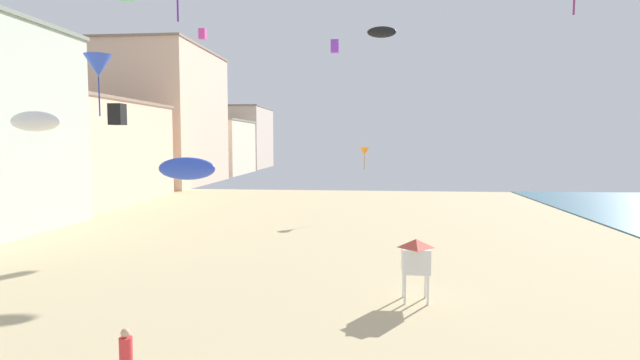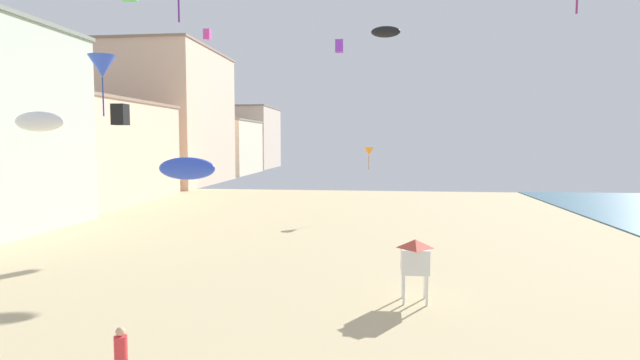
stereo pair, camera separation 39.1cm
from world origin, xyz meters
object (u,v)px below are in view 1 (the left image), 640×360
Objects in this scene: kite_black_parafoil at (382,32)px; kite_magenta_box at (202,34)px; kite_flyer at (126,355)px; kite_blue_parafoil at (187,169)px; kite_black_box at (117,114)px; lifeguard_stand at (416,256)px; kite_orange_delta at (364,151)px; kite_purple_box_2 at (335,46)px; kite_blue_delta at (98,66)px; kite_white_parafoil at (35,121)px.

kite_magenta_box reaches higher than kite_black_parafoil.
kite_flyer is 9.50m from kite_blue_parafoil.
lifeguard_stand is at bearing -18.84° from kite_black_box.
kite_orange_delta is 9.67m from kite_purple_box_2.
kite_black_box reaches higher than lifeguard_stand.
kite_black_box is at bearing 157.04° from lifeguard_stand.
kite_magenta_box is (-15.79, 20.93, 13.53)m from lifeguard_stand.
kite_black_box is (-10.15, -19.41, -6.96)m from kite_purple_box_2.
kite_blue_parafoil is at bearing -73.24° from kite_magenta_box.
kite_black_box is at bearing 138.65° from kite_blue_parafoil.
kite_orange_delta is at bearing 91.43° from lifeguard_stand.
kite_orange_delta is 22.83m from kite_black_box.
kite_blue_delta reaches higher than kite_blue_parafoil.
kite_magenta_box reaches higher than kite_blue_delta.
kite_purple_box_2 reaches higher than kite_blue_delta.
kite_black_box is at bearing 101.59° from kite_flyer.
kite_magenta_box reaches higher than kite_blue_parafoil.
lifeguard_stand is at bearing -12.13° from kite_white_parafoil.
kite_blue_delta is (-1.84, -13.07, -4.52)m from kite_magenta_box.
kite_blue_parafoil is (-9.56, 0.25, 3.49)m from lifeguard_stand.
kite_blue_parafoil is 2.20× the size of kite_black_box.
kite_white_parafoil is 1.37× the size of kite_orange_delta.
kite_orange_delta is (16.68, 19.83, -1.92)m from kite_white_parafoil.
lifeguard_stand is 10.18m from kite_blue_parafoil.
kite_white_parafoil is 25.89m from kite_purple_box_2.
kite_black_parafoil is (-1.02, 19.13, 12.99)m from lifeguard_stand.
kite_blue_delta is 21.33m from kite_purple_box_2.
lifeguard_stand is 29.51m from kite_magenta_box.
kite_black_box is (3.85, 1.08, 0.39)m from kite_white_parafoil.
kite_white_parafoil is 5.23m from kite_blue_delta.
kite_black_parafoil reaches higher than kite_black_box.
lifeguard_stand is 2.96× the size of kite_magenta_box.
kite_blue_delta is (1.37, 3.77, 3.35)m from kite_white_parafoil.
kite_purple_box_2 is at bearing 166.09° from kite_orange_delta.
kite_black_box is (-15.15, 5.17, 6.05)m from lifeguard_stand.
lifeguard_stand is 0.71× the size of kite_blue_delta.
kite_flyer is 0.46× the size of kite_blue_delta.
kite_blue_delta reaches higher than kite_black_box.
kite_orange_delta is at bearing -13.91° from kite_purple_box_2.
kite_magenta_box is at bearing -161.35° from kite_purple_box_2.
kite_flyer is 1.50× the size of kite_purple_box_2.
kite_white_parafoil is 4.02m from kite_black_box.
kite_purple_box_2 is (4.57, 24.32, 9.53)m from kite_blue_parafoil.
kite_flyer is 33.27m from kite_magenta_box.
kite_magenta_box is 16.92m from kite_orange_delta.
kite_flyer is at bearing -80.42° from kite_blue_parafoil.
kite_purple_box_2 is at bearing 52.91° from kite_blue_delta.
kite_purple_box_2 reaches higher than kite_black_box.
kite_blue_delta is (-8.07, 7.61, 5.53)m from kite_blue_parafoil.
lifeguard_stand reaches higher than kite_flyer.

